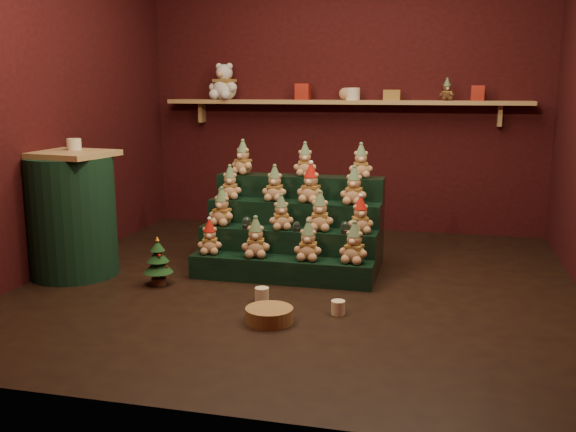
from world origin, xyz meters
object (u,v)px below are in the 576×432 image
(mini_christmas_tree, at_px, (158,261))
(brown_bear, at_px, (447,90))
(snow_globe_b, at_px, (297,226))
(snow_globe_c, at_px, (345,227))
(mug_left, at_px, (262,295))
(wicker_basket, at_px, (269,315))
(side_table, at_px, (71,215))
(riser_tier_front, at_px, (281,270))
(snow_globe_a, at_px, (247,223))
(white_bear, at_px, (224,77))
(mug_right, at_px, (338,308))

(mini_christmas_tree, height_order, brown_bear, brown_bear)
(snow_globe_b, height_order, brown_bear, brown_bear)
(snow_globe_c, distance_m, mug_left, 0.88)
(snow_globe_b, height_order, wicker_basket, snow_globe_b)
(snow_globe_c, relative_size, mug_left, 0.97)
(snow_globe_b, relative_size, snow_globe_c, 0.80)
(mini_christmas_tree, bearing_deg, side_table, 172.36)
(riser_tier_front, height_order, side_table, side_table)
(snow_globe_a, distance_m, brown_bear, 2.43)
(wicker_basket, bearing_deg, riser_tier_front, 99.51)
(wicker_basket, relative_size, white_bear, 0.65)
(snow_globe_a, bearing_deg, side_table, -164.48)
(snow_globe_b, height_order, white_bear, white_bear)
(riser_tier_front, distance_m, brown_bear, 2.53)
(white_bear, bearing_deg, snow_globe_a, -51.04)
(snow_globe_b, bearing_deg, wicker_basket, -86.79)
(snow_globe_b, relative_size, mini_christmas_tree, 0.20)
(riser_tier_front, height_order, snow_globe_b, snow_globe_b)
(side_table, xyz_separation_m, mini_christmas_tree, (0.76, -0.10, -0.30))
(side_table, xyz_separation_m, mug_right, (2.16, -0.41, -0.43))
(wicker_basket, relative_size, brown_bear, 1.50)
(riser_tier_front, xyz_separation_m, snow_globe_c, (0.46, 0.16, 0.32))
(snow_globe_c, xyz_separation_m, mug_left, (-0.47, -0.64, -0.36))
(mini_christmas_tree, bearing_deg, snow_globe_c, 19.36)
(mug_right, bearing_deg, mini_christmas_tree, 167.62)
(snow_globe_c, bearing_deg, brown_bear, 67.13)
(snow_globe_b, relative_size, side_table, 0.08)
(snow_globe_b, distance_m, brown_bear, 2.22)
(riser_tier_front, xyz_separation_m, mug_left, (-0.01, -0.48, -0.04))
(mug_left, distance_m, brown_bear, 2.92)
(side_table, xyz_separation_m, white_bear, (0.57, 2.02, 1.07))
(riser_tier_front, relative_size, mug_left, 14.30)
(snow_globe_a, height_order, white_bear, white_bear)
(snow_globe_b, xyz_separation_m, side_table, (-1.70, -0.36, 0.08))
(mug_left, distance_m, wicker_basket, 0.40)
(snow_globe_b, height_order, mug_left, snow_globe_b)
(riser_tier_front, distance_m, wicker_basket, 0.87)
(brown_bear, bearing_deg, snow_globe_b, -135.97)
(snow_globe_a, xyz_separation_m, side_table, (-1.30, -0.36, 0.07))
(mug_left, bearing_deg, snow_globe_c, 53.78)
(snow_globe_c, distance_m, mug_right, 0.85)
(snow_globe_b, xyz_separation_m, brown_bear, (1.07, 1.65, 1.02))
(snow_globe_b, height_order, snow_globe_c, snow_globe_c)
(snow_globe_a, distance_m, side_table, 1.35)
(mini_christmas_tree, bearing_deg, mug_right, -12.38)
(snow_globe_b, bearing_deg, side_table, -168.01)
(mini_christmas_tree, relative_size, white_bear, 0.81)
(mug_left, relative_size, mug_right, 1.08)
(mug_left, bearing_deg, mug_right, -12.96)
(mug_right, xyz_separation_m, white_bear, (-1.59, 2.42, 1.50))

